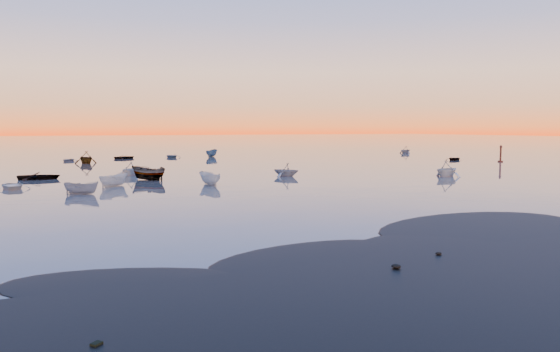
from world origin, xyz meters
TOP-DOWN VIEW (x-y plane):
  - ground at (0.00, 100.00)m, footprint 600.00×600.00m
  - mud_lobes at (0.00, -1.00)m, footprint 140.00×6.00m
  - moored_fleet at (0.00, 53.00)m, footprint 124.00×58.00m
  - boat_near_center at (-18.94, 31.79)m, footprint 3.53×3.77m
  - boat_near_right at (0.92, 35.02)m, footprint 3.63×3.24m
  - channel_marker at (44.83, 44.95)m, footprint 0.84×0.84m

SIDE VIEW (x-z plane):
  - ground at x=0.00m, z-range 0.00..0.00m
  - moored_fleet at x=0.00m, z-range -0.60..0.60m
  - boat_near_center at x=-18.94m, z-range -0.63..0.63m
  - boat_near_right at x=0.92m, z-range -0.59..0.59m
  - mud_lobes at x=0.00m, z-range -0.03..0.05m
  - channel_marker at x=44.83m, z-range -0.31..2.66m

